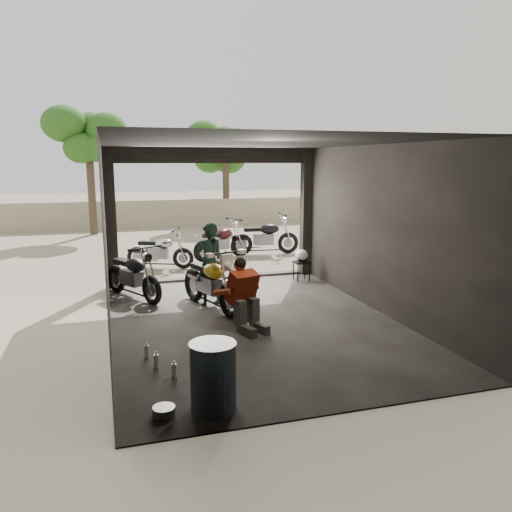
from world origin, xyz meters
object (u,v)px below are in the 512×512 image
outside_bike_a (160,248)px  outside_bike_c (265,234)px  left_bike (133,271)px  stool (302,264)px  outside_bike_b (221,239)px  rider (210,265)px  main_bike (211,278)px  helmet (301,255)px  sign_post (318,215)px  mechanic (247,297)px  oil_drum (213,378)px

outside_bike_a → outside_bike_c: size_ratio=0.86×
left_bike → stool: (4.00, 0.41, -0.17)m
outside_bike_b → rider: rider is taller
outside_bike_c → stool: 3.66m
left_bike → outside_bike_a: left_bike is taller
main_bike → outside_bike_c: size_ratio=1.00×
outside_bike_a → helmet: bearing=-105.5°
stool → sign_post: bearing=50.6°
rider → helmet: bearing=-171.4°
mechanic → sign_post: 5.28m
helmet → main_bike: bearing=-144.5°
left_bike → oil_drum: bearing=-111.9°
left_bike → sign_post: bearing=-12.0°
stool → mechanic: bearing=-125.9°
helmet → sign_post: (0.86, 1.03, 0.86)m
rider → stool: size_ratio=3.39×
outside_bike_a → outside_bike_b: (1.90, 0.85, 0.04)m
helmet → oil_drum: (-3.38, -5.71, -0.23)m
sign_post → outside_bike_c: bearing=105.8°
main_bike → left_bike: bearing=120.6°
main_bike → outside_bike_c: outside_bike_c is taller
outside_bike_b → oil_drum: outside_bike_b is taller
left_bike → outside_bike_a: bearing=44.9°
outside_bike_c → stool: size_ratio=3.77×
oil_drum → outside_bike_c: bearing=68.9°
outside_bike_a → sign_post: size_ratio=0.72×
rider → outside_bike_c: bearing=-139.2°
stool → outside_bike_c: bearing=86.3°
left_bike → oil_drum: left_bike is taller
main_bike → stool: (2.57, 1.65, -0.21)m
helmet → stool: bearing=-101.0°
rider → mechanic: size_ratio=1.38×
stool → helmet: size_ratio=1.55×
rider → main_bike: bearing=62.8°
mechanic → outside_bike_a: bearing=80.3°
mechanic → helmet: size_ratio=3.81×
outside_bike_b → mechanic: (-1.02, -6.50, 0.03)m
outside_bike_b → helmet: (1.24, -3.36, 0.06)m
left_bike → oil_drum: size_ratio=2.11×
outside_bike_a → rider: size_ratio=0.96×
rider → sign_post: 4.23m
left_bike → sign_post: (4.87, 1.46, 0.91)m
left_bike → helmet: (4.01, 0.43, 0.05)m
main_bike → mechanic: size_ratio=1.54×
sign_post → mechanic: bearing=-124.6°
left_bike → outside_bike_c: size_ratio=0.93×
mechanic → outside_bike_b: bearing=62.5°
stool → helmet: bearing=76.6°
mechanic → sign_post: sign_post is taller
oil_drum → sign_post: sign_post is taller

